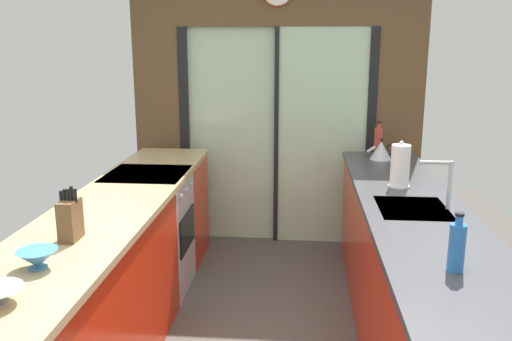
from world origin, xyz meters
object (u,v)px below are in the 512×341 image
object	(u,v)px
kettle	(381,150)
oven_range	(149,232)
knife_block	(70,219)
soap_bottle_far	(378,140)
paper_towel_roll	(400,166)
soap_bottle_near	(457,247)
mixing_bowl_far	(37,259)

from	to	relation	value
kettle	oven_range	bearing A→B (deg)	-160.38
knife_block	soap_bottle_far	bearing A→B (deg)	51.01
paper_towel_roll	knife_block	bearing A→B (deg)	-147.39
knife_block	soap_bottle_near	xyz separation A→B (m)	(1.78, -0.23, 0.01)
kettle	knife_block	bearing A→B (deg)	-131.52
kettle	soap_bottle_near	xyz separation A→B (m)	(-0.00, -2.24, 0.04)
paper_towel_roll	soap_bottle_near	bearing A→B (deg)	-90.00
mixing_bowl_far	soap_bottle_near	world-z (taller)	soap_bottle_near
soap_bottle_near	paper_towel_roll	xyz separation A→B (m)	(-0.00, 1.36, 0.03)
knife_block	soap_bottle_near	world-z (taller)	knife_block
mixing_bowl_far	paper_towel_roll	world-z (taller)	paper_towel_roll
soap_bottle_far	paper_towel_roll	xyz separation A→B (m)	(-0.00, -1.06, 0.02)
oven_range	paper_towel_roll	xyz separation A→B (m)	(1.80, -0.23, 0.61)
mixing_bowl_far	oven_range	bearing A→B (deg)	90.62
soap_bottle_near	mixing_bowl_far	bearing A→B (deg)	-176.11
oven_range	soap_bottle_far	size ratio (longest dim) A/B	3.20
kettle	paper_towel_roll	xyz separation A→B (m)	(-0.00, -0.87, 0.07)
oven_range	knife_block	xyz separation A→B (m)	(0.02, -1.37, 0.57)
mixing_bowl_far	paper_towel_roll	xyz separation A→B (m)	(1.78, 1.49, 0.10)
mixing_bowl_far	soap_bottle_far	bearing A→B (deg)	55.04
oven_range	paper_towel_roll	size ratio (longest dim) A/B	2.91
mixing_bowl_far	soap_bottle_near	size ratio (longest dim) A/B	0.68
paper_towel_roll	mixing_bowl_far	bearing A→B (deg)	-140.16
mixing_bowl_far	knife_block	size ratio (longest dim) A/B	0.65
oven_range	knife_block	distance (m)	1.48
oven_range	mixing_bowl_far	distance (m)	1.79
soap_bottle_far	oven_range	bearing A→B (deg)	-155.26
oven_range	soap_bottle_far	bearing A→B (deg)	24.74
soap_bottle_near	soap_bottle_far	distance (m)	2.42
soap_bottle_far	knife_block	bearing A→B (deg)	-128.99
knife_block	kettle	xyz separation A→B (m)	(1.78, 2.01, -0.03)
knife_block	paper_towel_roll	world-z (taller)	paper_towel_roll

